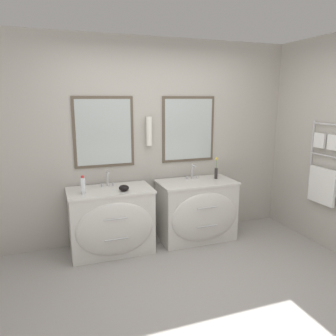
% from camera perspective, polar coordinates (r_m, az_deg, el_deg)
% --- Properties ---
extents(ground_plane, '(16.00, 16.00, 0.00)m').
position_cam_1_polar(ground_plane, '(3.30, 6.92, -22.11)').
color(ground_plane, '#9E9993').
extents(wall_back, '(5.43, 0.16, 2.60)m').
position_cam_1_polar(wall_back, '(4.33, -2.64, 4.80)').
color(wall_back, '#B2ADA3').
rests_on(wall_back, ground_plane).
extents(wall_right, '(0.13, 3.47, 2.60)m').
position_cam_1_polar(wall_right, '(4.54, 25.48, 3.84)').
color(wall_right, '#B2ADA3').
rests_on(wall_right, ground_plane).
extents(vanity_left, '(1.00, 0.62, 0.79)m').
position_cam_1_polar(vanity_left, '(4.06, -9.80, -9.08)').
color(vanity_left, silver).
rests_on(vanity_left, ground_plane).
extents(vanity_right, '(1.00, 0.62, 0.79)m').
position_cam_1_polar(vanity_right, '(4.38, 5.09, -7.36)').
color(vanity_right, silver).
rests_on(vanity_right, ground_plane).
extents(faucet_left, '(0.17, 0.12, 0.20)m').
position_cam_1_polar(faucet_left, '(4.08, -10.46, -1.86)').
color(faucet_left, silver).
rests_on(faucet_left, vanity_left).
extents(faucet_right, '(0.17, 0.12, 0.20)m').
position_cam_1_polar(faucet_right, '(4.39, 4.28, -0.68)').
color(faucet_right, silver).
rests_on(faucet_right, vanity_right).
extents(toiletry_bottle, '(0.05, 0.05, 0.21)m').
position_cam_1_polar(toiletry_bottle, '(3.82, -14.60, -2.95)').
color(toiletry_bottle, silver).
rests_on(toiletry_bottle, vanity_left).
extents(amenity_bowl, '(0.12, 0.12, 0.07)m').
position_cam_1_polar(amenity_bowl, '(3.86, -7.69, -3.46)').
color(amenity_bowl, black).
rests_on(amenity_bowl, vanity_left).
extents(flower_vase, '(0.04, 0.04, 0.29)m').
position_cam_1_polar(flower_vase, '(4.44, 8.38, -0.46)').
color(flower_vase, '#332D2D').
rests_on(flower_vase, vanity_right).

